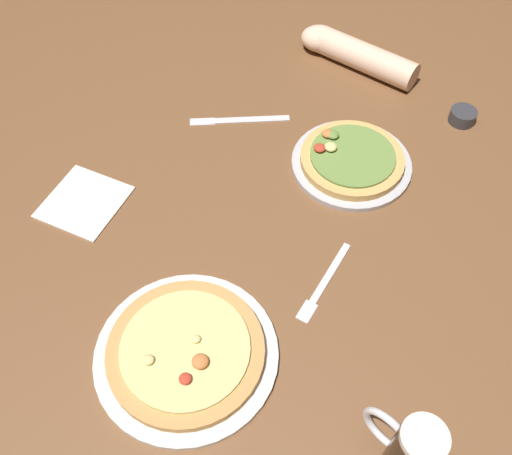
{
  "coord_description": "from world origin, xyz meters",
  "views": [
    {
      "loc": [
        0.15,
        -0.67,
        0.96
      ],
      "look_at": [
        0.0,
        0.0,
        0.02
      ],
      "focal_mm": 40.61,
      "sensor_mm": 36.0,
      "label": 1
    }
  ],
  "objects": [
    {
      "name": "pizza_plate_near",
      "position": [
        -0.06,
        -0.29,
        0.02
      ],
      "size": [
        0.32,
        0.32,
        0.05
      ],
      "color": "silver",
      "rests_on": "ground_plane"
    },
    {
      "name": "pizza_plate_far",
      "position": [
        0.17,
        0.23,
        0.02
      ],
      "size": [
        0.27,
        0.27,
        0.05
      ],
      "color": "#B2B2B7",
      "rests_on": "ground_plane"
    },
    {
      "name": "ramekin_sauce",
      "position": [
        0.4,
        0.43,
        0.02
      ],
      "size": [
        0.06,
        0.06,
        0.03
      ],
      "primitive_type": "cylinder",
      "color": "#333338",
      "rests_on": "ground_plane"
    },
    {
      "name": "napkin_folded",
      "position": [
        -0.37,
        0.0,
        0.0
      ],
      "size": [
        0.19,
        0.19,
        0.01
      ],
      "primitive_type": "cube",
      "rotation": [
        0.0,
        0.0,
        -0.21
      ],
      "color": "silver",
      "rests_on": "ground_plane"
    },
    {
      "name": "fork_left",
      "position": [
        0.15,
        -0.09,
        0.0
      ],
      "size": [
        0.08,
        0.19,
        0.01
      ],
      "color": "silver",
      "rests_on": "ground_plane"
    },
    {
      "name": "knife_right",
      "position": [
        -0.11,
        0.31,
        0.0
      ],
      "size": [
        0.23,
        0.08,
        0.01
      ],
      "color": "silver",
      "rests_on": "ground_plane"
    },
    {
      "name": "beer_mug_dark",
      "position": [
        0.32,
        -0.39,
        0.08
      ],
      "size": [
        0.12,
        0.09,
        0.15
      ],
      "color": "black",
      "rests_on": "ground_plane"
    },
    {
      "name": "diner_arm",
      "position": [
        0.12,
        0.58,
        0.04
      ],
      "size": [
        0.31,
        0.18,
        0.07
      ],
      "color": "beige",
      "rests_on": "ground_plane"
    },
    {
      "name": "ground_plane",
      "position": [
        0.0,
        0.0,
        -0.01
      ],
      "size": [
        2.4,
        2.4,
        0.03
      ],
      "primitive_type": "cube",
      "color": "brown"
    }
  ]
}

